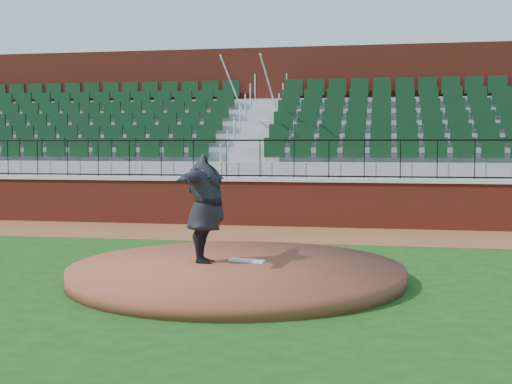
% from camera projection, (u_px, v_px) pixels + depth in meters
% --- Properties ---
extents(ground, '(90.00, 90.00, 0.00)m').
position_uv_depth(ground, '(239.00, 276.00, 11.43)').
color(ground, '#153F12').
rests_on(ground, ground).
extents(warning_track, '(34.00, 3.20, 0.01)m').
position_uv_depth(warning_track, '(285.00, 234.00, 16.73)').
color(warning_track, brown).
rests_on(warning_track, ground).
extents(field_wall, '(34.00, 0.35, 1.20)m').
position_uv_depth(field_wall, '(294.00, 204.00, 18.25)').
color(field_wall, maroon).
rests_on(field_wall, ground).
extents(wall_cap, '(34.00, 0.45, 0.10)m').
position_uv_depth(wall_cap, '(294.00, 180.00, 18.21)').
color(wall_cap, '#B7B7B7').
rests_on(wall_cap, field_wall).
extents(wall_railing, '(34.00, 0.05, 1.00)m').
position_uv_depth(wall_railing, '(294.00, 159.00, 18.17)').
color(wall_railing, black).
rests_on(wall_railing, wall_cap).
extents(seating_stands, '(34.00, 5.10, 4.60)m').
position_uv_depth(seating_stands, '(306.00, 141.00, 20.81)').
color(seating_stands, gray).
rests_on(seating_stands, ground).
extents(concourse_wall, '(34.00, 0.50, 5.50)m').
position_uv_depth(concourse_wall, '(315.00, 128.00, 23.52)').
color(concourse_wall, maroon).
rests_on(concourse_wall, ground).
extents(pitchers_mound, '(5.38, 5.38, 0.25)m').
position_uv_depth(pitchers_mound, '(237.00, 273.00, 11.05)').
color(pitchers_mound, brown).
rests_on(pitchers_mound, ground).
extents(pitching_rubber, '(0.63, 0.27, 0.04)m').
position_uv_depth(pitching_rubber, '(247.00, 260.00, 11.33)').
color(pitching_rubber, white).
rests_on(pitching_rubber, pitchers_mound).
extents(pitcher, '(0.65, 2.21, 1.79)m').
position_uv_depth(pitcher, '(206.00, 208.00, 11.18)').
color(pitcher, black).
rests_on(pitcher, pitchers_mound).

